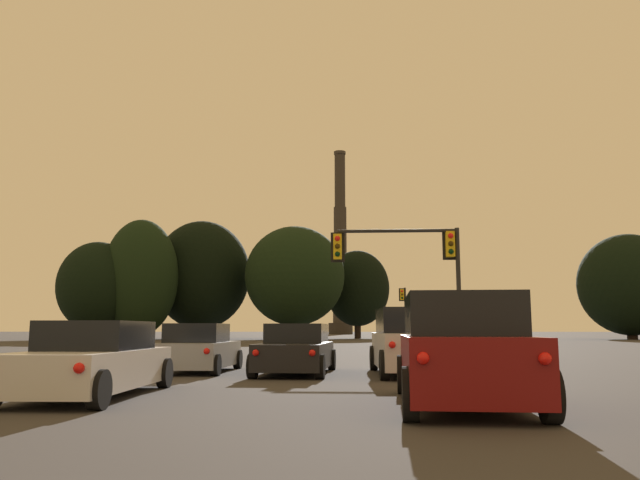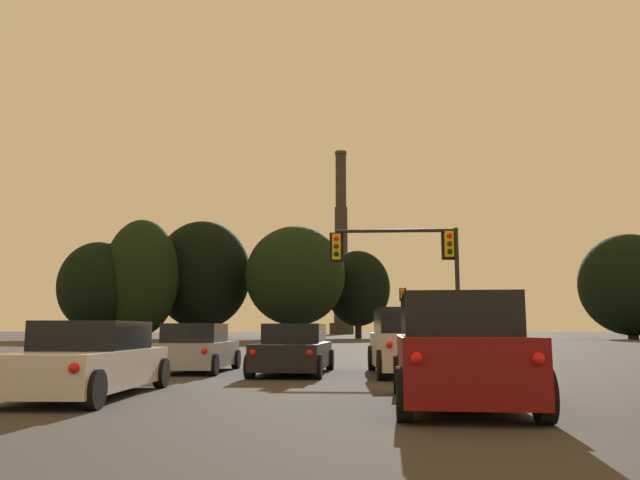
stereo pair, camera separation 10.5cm
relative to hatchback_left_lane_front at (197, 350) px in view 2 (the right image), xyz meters
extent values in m
cube|color=gray|center=(0.00, 0.10, -0.14)|extent=(1.72, 4.00, 0.72)
cube|color=black|center=(0.00, -0.30, 0.50)|extent=(1.56, 1.90, 0.55)
cylinder|color=black|center=(-0.84, 1.72, -0.36)|extent=(0.22, 0.60, 0.60)
cylinder|color=black|center=(0.84, 1.72, -0.36)|extent=(0.22, 0.60, 0.60)
cylinder|color=black|center=(-0.84, -1.53, -0.36)|extent=(0.22, 0.60, 0.60)
cylinder|color=black|center=(0.84, -1.53, -0.36)|extent=(0.22, 0.60, 0.60)
sphere|color=red|center=(-0.68, -1.92, 0.02)|extent=(0.17, 0.17, 0.17)
sphere|color=red|center=(0.68, -1.92, 0.02)|extent=(0.17, 0.17, 0.17)
cube|color=silver|center=(-0.33, -6.94, -0.14)|extent=(1.93, 4.65, 0.70)
cube|color=black|center=(-0.33, -6.71, 0.49)|extent=(1.68, 2.25, 0.55)
cylinder|color=black|center=(-1.26, -5.06, -0.34)|extent=(0.24, 0.65, 0.64)
cylinder|color=black|center=(0.50, -5.01, -0.34)|extent=(0.24, 0.65, 0.64)
cylinder|color=black|center=(0.61, -8.81, -0.34)|extent=(0.24, 0.65, 0.64)
sphere|color=red|center=(0.46, -9.23, 0.02)|extent=(0.17, 0.17, 0.17)
cube|color=silver|center=(6.26, -0.77, 0.02)|extent=(2.11, 4.87, 0.95)
cube|color=black|center=(6.25, -0.65, 0.84)|extent=(1.89, 2.87, 0.70)
cylinder|color=black|center=(5.24, 1.12, -0.28)|extent=(0.25, 0.77, 0.76)
cylinder|color=black|center=(7.12, 1.20, -0.28)|extent=(0.25, 0.77, 0.76)
cylinder|color=black|center=(5.40, -2.73, -0.28)|extent=(0.25, 0.77, 0.76)
cylinder|color=black|center=(7.27, -2.65, -0.28)|extent=(0.25, 0.77, 0.76)
sphere|color=red|center=(5.58, -3.22, 0.23)|extent=(0.17, 0.17, 0.17)
sphere|color=red|center=(7.13, -3.15, 0.23)|extent=(0.17, 0.17, 0.17)
cube|color=maroon|center=(6.47, -7.91, 0.02)|extent=(2.14, 4.88, 0.95)
cube|color=black|center=(6.48, -7.79, 0.84)|extent=(1.91, 2.88, 0.70)
cylinder|color=black|center=(5.62, -5.95, -0.28)|extent=(0.26, 0.77, 0.76)
cylinder|color=black|center=(7.50, -6.03, -0.28)|extent=(0.26, 0.77, 0.76)
cylinder|color=black|center=(5.44, -9.79, -0.28)|extent=(0.26, 0.77, 0.76)
cylinder|color=black|center=(7.32, -9.88, -0.28)|extent=(0.26, 0.77, 0.76)
sphere|color=red|center=(5.58, -10.29, 0.23)|extent=(0.17, 0.17, 0.17)
sphere|color=red|center=(7.14, -10.37, 0.23)|extent=(0.17, 0.17, 0.17)
cube|color=black|center=(2.97, -0.54, -0.14)|extent=(1.98, 4.67, 0.70)
cube|color=black|center=(2.98, -0.31, 0.49)|extent=(1.71, 2.26, 0.55)
cylinder|color=black|center=(2.16, 1.39, -0.34)|extent=(0.25, 0.65, 0.64)
cylinder|color=black|center=(3.92, 1.32, -0.34)|extent=(0.25, 0.65, 0.64)
cylinder|color=black|center=(2.01, -2.41, -0.34)|extent=(0.25, 0.65, 0.64)
cylinder|color=black|center=(3.77, -2.48, -0.34)|extent=(0.25, 0.65, 0.64)
sphere|color=red|center=(2.15, -2.83, 0.02)|extent=(0.17, 0.17, 0.17)
sphere|color=red|center=(3.59, -2.89, 0.02)|extent=(0.17, 0.17, 0.17)
cylinder|color=black|center=(9.47, 42.27, 1.97)|extent=(0.18, 0.18, 5.26)
cylinder|color=black|center=(9.47, 42.27, -0.61)|extent=(0.40, 0.40, 0.10)
cube|color=yellow|center=(9.18, 42.27, 3.93)|extent=(0.34, 0.34, 1.04)
cube|color=black|center=(9.18, 42.45, 3.93)|extent=(0.58, 0.03, 1.25)
sphere|color=red|center=(9.18, 42.08, 4.25)|extent=(0.22, 0.22, 0.22)
sphere|color=#352604|center=(9.18, 42.08, 3.93)|extent=(0.22, 0.22, 0.22)
sphere|color=black|center=(9.18, 42.08, 3.61)|extent=(0.22, 0.22, 0.22)
cylinder|color=black|center=(8.84, 6.69, 2.02)|extent=(0.18, 0.18, 5.37)
cylinder|color=black|center=(8.84, 6.69, -0.61)|extent=(0.40, 0.40, 0.10)
cube|color=yellow|center=(8.55, 6.69, 4.03)|extent=(0.34, 0.34, 1.04)
cube|color=black|center=(8.55, 6.87, 4.03)|extent=(0.58, 0.03, 1.25)
sphere|color=red|center=(8.55, 6.50, 4.36)|extent=(0.22, 0.22, 0.22)
sphere|color=#352604|center=(8.55, 6.50, 4.03)|extent=(0.22, 0.22, 0.22)
sphere|color=black|center=(8.55, 6.50, 3.71)|extent=(0.22, 0.22, 0.22)
cylinder|color=black|center=(6.40, 6.69, 4.60)|extent=(4.88, 0.14, 0.14)
sphere|color=black|center=(8.84, 6.69, 4.60)|extent=(0.18, 0.18, 0.18)
cube|color=yellow|center=(3.96, 6.69, 3.96)|extent=(0.34, 0.34, 1.04)
cube|color=black|center=(3.96, 6.87, 3.96)|extent=(0.58, 0.03, 1.25)
sphere|color=red|center=(3.96, 6.50, 4.29)|extent=(0.22, 0.22, 0.22)
sphere|color=#352604|center=(3.96, 6.50, 3.96)|extent=(0.22, 0.22, 0.22)
sphere|color=black|center=(3.96, 6.50, 3.64)|extent=(0.22, 0.22, 0.22)
cylinder|color=#2B2722|center=(0.91, 134.30, 0.71)|extent=(5.89, 5.89, 2.75)
cylinder|color=#332D28|center=(0.91, 134.30, 9.25)|extent=(3.68, 3.68, 14.34)
cylinder|color=#332D28|center=(0.91, 134.30, 23.59)|extent=(3.17, 3.17, 14.34)
cylinder|color=#332D28|center=(0.91, 134.30, 37.93)|extent=(2.65, 2.65, 14.34)
cylinder|color=#38322C|center=(0.91, 134.30, 44.75)|extent=(2.97, 2.97, 0.70)
cylinder|color=black|center=(-16.14, 64.32, 0.89)|extent=(1.30, 1.30, 3.11)
ellipsoid|color=black|center=(-16.14, 64.32, 7.92)|extent=(13.04, 11.74, 14.58)
cylinder|color=black|center=(38.87, 61.39, 0.36)|extent=(1.24, 1.24, 2.06)
ellipsoid|color=black|center=(38.87, 61.39, 6.15)|extent=(12.41, 11.17, 12.70)
cylinder|color=black|center=(-22.22, 57.65, 0.45)|extent=(0.93, 0.93, 2.22)
ellipsoid|color=black|center=(-22.22, 57.65, 7.03)|extent=(9.35, 8.41, 14.60)
cylinder|color=black|center=(4.91, 67.51, 0.82)|extent=(0.88, 0.88, 2.96)
ellipsoid|color=black|center=(4.91, 67.51, 6.21)|extent=(8.81, 7.93, 10.44)
cylinder|color=black|center=(-27.32, 56.81, 0.52)|extent=(0.99, 0.99, 2.38)
ellipsoid|color=black|center=(-27.32, 56.81, 5.87)|extent=(9.88, 8.89, 11.08)
cylinder|color=black|center=(-3.11, 60.65, 0.98)|extent=(1.28, 1.28, 3.28)
ellipsoid|color=black|center=(-3.11, 60.65, 7.39)|extent=(12.78, 11.50, 12.74)
camera|label=1|loc=(4.70, -18.71, 0.61)|focal=35.00mm
camera|label=2|loc=(4.80, -18.70, 0.61)|focal=35.00mm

